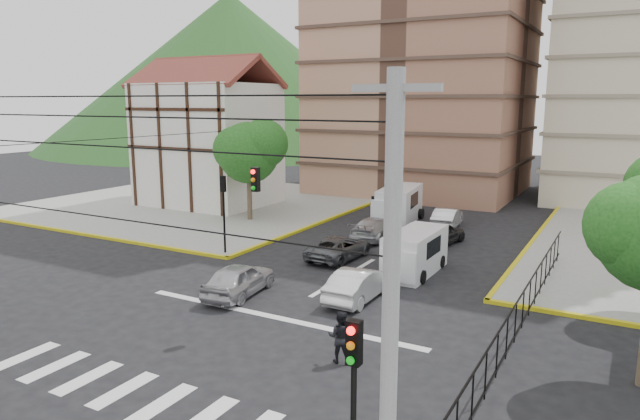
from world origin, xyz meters
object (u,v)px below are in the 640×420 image
Objects in this scene: car_silver_front_left at (239,279)px; pedestrian_crosswalk at (340,337)px; traffic_light_se at (354,390)px; van_left_lane at (398,206)px; van_right_lane at (414,254)px; traffic_light_nw at (224,201)px; car_white_front_right at (358,284)px.

pedestrian_crosswalk is at bearing 145.06° from car_silver_front_left.
pedestrian_crosswalk is at bearing 118.86° from traffic_light_se.
traffic_light_se is 30.45m from van_left_lane.
van_left_lane is at bearing 115.73° from van_right_lane.
van_left_lane reaches higher than van_right_lane.
car_silver_front_left is (-5.79, -6.84, -0.32)m from van_right_lane.
traffic_light_nw is 1.01× the size of car_silver_front_left.
van_left_lane reaches higher than car_white_front_right.
van_right_lane is 10.70m from pedestrian_crosswalk.
van_left_lane is 18.15m from car_silver_front_left.
car_white_front_right is (-0.82, -4.77, -0.35)m from van_right_lane.
van_right_lane is at bearing -98.46° from pedestrian_crosswalk.
car_white_front_right is at bearing -85.63° from pedestrian_crosswalk.
van_left_lane is at bearing 109.66° from traffic_light_se.
pedestrian_crosswalk is (11.91, -8.90, -2.21)m from traffic_light_nw.
van_left_lane is at bearing -98.43° from car_silver_front_left.
car_white_front_right is (4.97, 2.07, -0.03)m from car_silver_front_left.
car_silver_front_left is at bearing 22.32° from car_white_front_right.
traffic_light_nw is 7.43m from car_silver_front_left.
car_silver_front_left is at bearing -99.24° from van_left_lane.
van_left_lane is 3.27× the size of pedestrian_crosswalk.
van_left_lane is 22.87m from pedestrian_crosswalk.
traffic_light_se is at bearing 114.47° from car_white_front_right.
pedestrian_crosswalk is at bearing -36.77° from traffic_light_nw.
traffic_light_nw reaches higher than van_right_lane.
pedestrian_crosswalk is (1.27, -10.62, -0.16)m from van_right_lane.
traffic_light_nw is 14.21m from van_left_lane.
traffic_light_se is 1.02× the size of car_white_front_right.
car_white_front_right is 2.41× the size of pedestrian_crosswalk.
traffic_light_nw reaches higher than pedestrian_crosswalk.
traffic_light_nw is at bearing -53.30° from car_silver_front_left.
traffic_light_se is 0.90× the size of van_right_lane.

